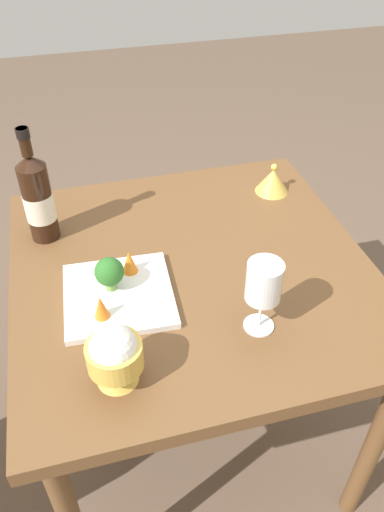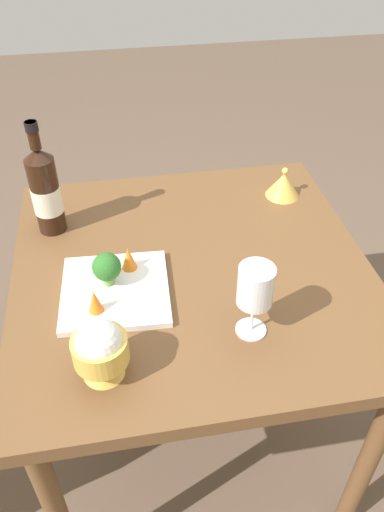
# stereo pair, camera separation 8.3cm
# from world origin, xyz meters

# --- Properties ---
(ground_plane) EXTENTS (8.00, 8.00, 0.00)m
(ground_plane) POSITION_xyz_m (0.00, 0.00, 0.00)
(ground_plane) COLOR brown
(dining_table) EXTENTS (0.89, 0.89, 0.73)m
(dining_table) POSITION_xyz_m (0.00, 0.00, 0.64)
(dining_table) COLOR brown
(dining_table) RESTS_ON ground_plane
(wine_bottle) EXTENTS (0.08, 0.08, 0.31)m
(wine_bottle) POSITION_xyz_m (-0.22, -0.35, 0.85)
(wine_bottle) COLOR black
(wine_bottle) RESTS_ON dining_table
(wine_glass) EXTENTS (0.08, 0.08, 0.18)m
(wine_glass) POSITION_xyz_m (0.24, 0.09, 0.86)
(wine_glass) COLOR white
(wine_glass) RESTS_ON dining_table
(rice_bowl) EXTENTS (0.11, 0.11, 0.14)m
(rice_bowl) POSITION_xyz_m (0.30, -0.23, 0.80)
(rice_bowl) COLOR gold
(rice_bowl) RESTS_ON dining_table
(rice_bowl_lid) EXTENTS (0.10, 0.10, 0.09)m
(rice_bowl_lid) POSITION_xyz_m (-0.27, 0.32, 0.77)
(rice_bowl_lid) COLOR gold
(rice_bowl_lid) RESTS_ON dining_table
(serving_plate) EXTENTS (0.26, 0.26, 0.02)m
(serving_plate) POSITION_xyz_m (0.07, -0.20, 0.74)
(serving_plate) COLOR white
(serving_plate) RESTS_ON dining_table
(broccoli_floret) EXTENTS (0.07, 0.07, 0.09)m
(broccoli_floret) POSITION_xyz_m (0.05, -0.21, 0.80)
(broccoli_floret) COLOR #729E4C
(broccoli_floret) RESTS_ON serving_plate
(carrot_garnish_left) EXTENTS (0.04, 0.04, 0.06)m
(carrot_garnish_left) POSITION_xyz_m (0.00, -0.16, 0.78)
(carrot_garnish_left) COLOR orange
(carrot_garnish_left) RESTS_ON serving_plate
(carrot_garnish_right) EXTENTS (0.03, 0.03, 0.06)m
(carrot_garnish_right) POSITION_xyz_m (0.13, -0.24, 0.78)
(carrot_garnish_right) COLOR orange
(carrot_garnish_right) RESTS_ON serving_plate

